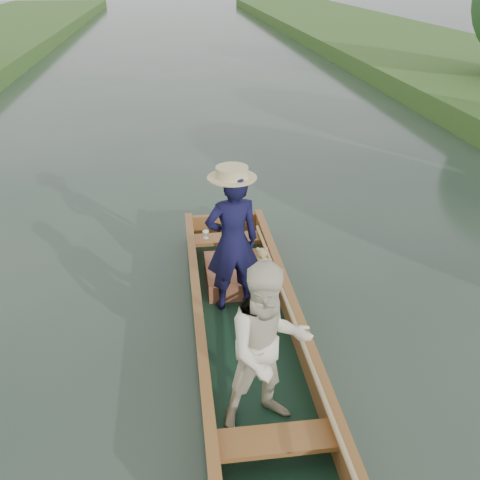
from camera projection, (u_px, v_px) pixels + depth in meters
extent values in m
plane|color=#283D30|center=(247.00, 343.00, 5.77)|extent=(120.00, 120.00, 0.00)
cube|color=#12301E|center=(247.00, 340.00, 5.75)|extent=(1.10, 5.00, 0.08)
cube|color=#9C5E30|center=(199.00, 329.00, 5.60)|extent=(0.08, 5.00, 0.32)
cube|color=#9C5E30|center=(294.00, 322.00, 5.71)|extent=(0.08, 5.00, 0.32)
cube|color=#9C5E30|center=(224.00, 225.00, 7.82)|extent=(1.10, 0.08, 0.32)
cube|color=#9C5E30|center=(198.00, 315.00, 5.52)|extent=(0.10, 5.00, 0.04)
cube|color=#9C5E30|center=(295.00, 308.00, 5.63)|extent=(0.10, 5.00, 0.04)
cube|color=#9C5E30|center=(228.00, 239.00, 7.30)|extent=(0.94, 0.30, 0.05)
cube|color=#9C5E30|center=(275.00, 440.00, 4.22)|extent=(0.94, 0.30, 0.05)
imported|color=#111033|center=(232.00, 242.00, 5.89)|extent=(0.66, 0.49, 1.67)
cylinder|color=beige|center=(232.00, 174.00, 5.52)|extent=(0.52, 0.52, 0.12)
imported|color=white|center=(268.00, 348.00, 4.35)|extent=(0.85, 0.72, 1.56)
cube|color=#A83836|center=(240.00, 274.00, 6.68)|extent=(0.85, 0.90, 0.22)
sphere|color=tan|center=(262.00, 262.00, 6.53)|extent=(0.18, 0.18, 0.18)
sphere|color=tan|center=(262.00, 253.00, 6.46)|extent=(0.13, 0.13, 0.13)
sphere|color=tan|center=(258.00, 249.00, 6.42)|extent=(0.05, 0.05, 0.05)
sphere|color=tan|center=(266.00, 249.00, 6.43)|extent=(0.05, 0.05, 0.05)
sphere|color=tan|center=(263.00, 256.00, 6.42)|extent=(0.05, 0.05, 0.05)
sphere|color=tan|center=(255.00, 262.00, 6.49)|extent=(0.06, 0.06, 0.06)
sphere|color=tan|center=(268.00, 261.00, 6.51)|extent=(0.06, 0.06, 0.06)
sphere|color=tan|center=(258.00, 269.00, 6.53)|extent=(0.07, 0.07, 0.07)
sphere|color=tan|center=(265.00, 269.00, 6.54)|extent=(0.07, 0.07, 0.07)
cylinder|color=silver|center=(206.00, 238.00, 7.25)|extent=(0.07, 0.07, 0.01)
cylinder|color=silver|center=(206.00, 235.00, 7.23)|extent=(0.01, 0.01, 0.08)
ellipsoid|color=silver|center=(206.00, 232.00, 7.21)|extent=(0.09, 0.09, 0.05)
cylinder|color=tan|center=(291.00, 313.00, 5.48)|extent=(0.04, 4.36, 0.20)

